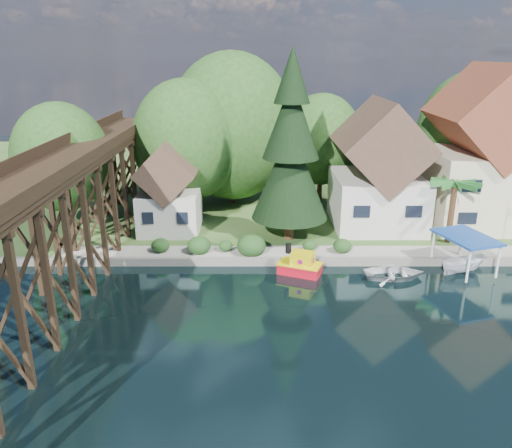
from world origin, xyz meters
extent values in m
plane|color=black|center=(0.00, 0.00, 0.00)|extent=(140.00, 140.00, 0.00)
cube|color=#2B5120|center=(0.00, 34.00, 0.25)|extent=(140.00, 52.00, 0.50)
cube|color=slate|center=(4.00, 8.00, 0.31)|extent=(60.00, 0.40, 0.62)
cube|color=gray|center=(6.00, 9.30, 0.53)|extent=(50.00, 2.60, 0.06)
cube|color=black|center=(-16.00, -3.20, 4.00)|extent=(4.00, 0.36, 8.00)
cube|color=black|center=(-16.00, 0.00, 4.00)|extent=(4.00, 0.36, 8.00)
cube|color=black|center=(-16.00, 3.20, 4.00)|extent=(4.00, 0.36, 8.00)
cube|color=black|center=(-16.00, 6.40, 4.00)|extent=(4.00, 0.36, 8.00)
cube|color=black|center=(-16.00, 9.60, 4.00)|extent=(4.00, 0.36, 8.00)
cube|color=black|center=(-16.00, 12.80, 4.00)|extent=(4.00, 0.36, 8.00)
cube|color=black|center=(-16.00, 16.00, 4.00)|extent=(4.00, 0.36, 8.00)
cube|color=black|center=(-16.00, 19.20, 4.00)|extent=(4.00, 0.36, 8.00)
cube|color=black|center=(-16.00, 22.40, 4.00)|extent=(4.00, 0.36, 8.00)
cube|color=black|center=(-16.00, 25.60, 4.00)|extent=(4.00, 0.36, 8.00)
cube|color=black|center=(-17.75, 6.00, 8.05)|extent=(0.35, 44.00, 0.35)
cube|color=black|center=(-14.25, 6.00, 8.05)|extent=(0.35, 44.00, 0.35)
cube|color=black|center=(-16.00, 6.00, 8.35)|extent=(4.00, 44.00, 0.30)
cube|color=black|center=(-18.00, 6.00, 8.90)|extent=(0.12, 44.00, 0.80)
cube|color=black|center=(-14.00, 6.00, 8.90)|extent=(0.12, 44.00, 0.80)
cube|color=beige|center=(7.00, 16.00, 2.75)|extent=(7.50, 8.00, 4.50)
cube|color=#463125|center=(7.00, 16.00, 7.70)|extent=(7.64, 8.64, 7.64)
cube|color=black|center=(4.90, 11.96, 2.98)|extent=(1.35, 0.08, 1.00)
cube|color=black|center=(9.10, 11.96, 2.98)|extent=(1.35, 0.08, 1.00)
cube|color=beige|center=(16.00, 16.50, 3.75)|extent=(8.50, 8.50, 6.50)
cube|color=maroon|center=(16.00, 16.50, 10.06)|extent=(8.65, 9.18, 8.65)
cube|color=black|center=(13.62, 12.21, 4.08)|extent=(1.53, 0.08, 1.00)
cube|color=beige|center=(-11.00, 14.50, 2.25)|extent=(5.00, 5.00, 3.50)
cube|color=#463125|center=(-11.00, 14.50, 5.80)|extent=(5.09, 5.40, 5.09)
cube|color=black|center=(-12.40, 11.96, 2.43)|extent=(0.90, 0.08, 1.00)
cube|color=black|center=(-9.60, 11.96, 2.43)|extent=(0.90, 0.08, 1.00)
cylinder|color=#382314|center=(-10.00, 19.00, 2.75)|extent=(0.50, 0.50, 4.50)
ellipsoid|color=#204017|center=(-10.00, 19.00, 7.50)|extent=(4.40, 4.40, 5.06)
cylinder|color=#382314|center=(-6.00, 23.00, 2.98)|extent=(0.50, 0.50, 4.95)
ellipsoid|color=#204017|center=(-6.00, 23.00, 8.20)|extent=(5.00, 5.00, 5.75)
cylinder|color=#382314|center=(3.00, 24.00, 2.52)|extent=(0.50, 0.50, 4.05)
ellipsoid|color=#204017|center=(3.00, 24.00, 6.80)|extent=(4.00, 4.00, 4.60)
cylinder|color=#382314|center=(18.00, 24.00, 2.75)|extent=(0.50, 0.50, 4.50)
ellipsoid|color=#204017|center=(18.00, 24.00, 7.50)|extent=(4.60, 4.60, 5.29)
cylinder|color=#382314|center=(-20.00, 15.00, 2.52)|extent=(0.50, 0.50, 4.05)
ellipsoid|color=#204017|center=(-20.00, 15.00, 6.80)|extent=(4.00, 4.00, 4.60)
ellipsoid|color=#153A15|center=(-8.00, 9.20, 1.27)|extent=(1.98, 1.98, 1.53)
ellipsoid|color=#153A15|center=(-6.00, 9.50, 1.09)|extent=(1.54, 1.54, 1.19)
ellipsoid|color=#153A15|center=(-4.00, 9.00, 1.35)|extent=(2.20, 2.20, 1.70)
ellipsoid|color=#153A15|center=(-11.00, 9.40, 1.18)|extent=(1.76, 1.76, 1.36)
ellipsoid|color=#153A15|center=(0.50, 9.60, 1.09)|extent=(1.54, 1.54, 1.19)
ellipsoid|color=#153A15|center=(3.00, 9.30, 1.18)|extent=(1.76, 1.76, 1.36)
cylinder|color=#382314|center=(-0.91, 12.44, 1.90)|extent=(0.84, 0.84, 2.80)
cone|color=black|center=(-0.91, 12.44, 6.10)|extent=(6.16, 6.16, 7.46)
cone|color=black|center=(-0.91, 12.44, 10.29)|extent=(4.48, 4.48, 6.06)
cone|color=black|center=(-0.91, 12.44, 13.56)|extent=(2.80, 2.80, 4.20)
cylinder|color=#382314|center=(11.99, 11.58, 2.84)|extent=(0.47, 0.47, 4.68)
ellipsoid|color=#1A501F|center=(11.99, 11.58, 5.39)|extent=(4.92, 4.92, 1.06)
cube|color=red|center=(-0.48, 6.55, 0.34)|extent=(3.33, 2.58, 0.79)
cube|color=#D5C10B|center=(-0.48, 6.55, 0.77)|extent=(3.46, 2.71, 0.10)
cube|color=#D5C10B|center=(-0.30, 6.47, 1.18)|extent=(1.91, 1.69, 0.98)
cylinder|color=black|center=(-1.30, 6.88, 1.82)|extent=(0.43, 0.43, 0.69)
cylinder|color=#9C0C58|center=(-0.53, 5.91, 1.18)|extent=(0.36, 0.21, 0.35)
cylinder|color=#9C0C58|center=(-0.07, 7.04, 1.18)|extent=(0.36, 0.21, 0.35)
cylinder|color=#9C0C58|center=(0.43, 6.17, 1.18)|extent=(0.21, 0.36, 0.35)
imported|color=silver|center=(6.16, 5.82, 0.44)|extent=(4.32, 3.17, 0.87)
imported|color=white|center=(11.29, 6.70, 0.68)|extent=(3.78, 2.34, 1.37)
cube|color=#164191|center=(11.29, 6.70, 2.75)|extent=(4.21, 5.10, 0.16)
cylinder|color=white|center=(13.05, 5.24, 1.51)|extent=(0.16, 0.16, 2.47)
cylinder|color=white|center=(11.89, 8.91, 1.51)|extent=(0.16, 0.16, 2.47)
cylinder|color=white|center=(10.70, 4.50, 1.51)|extent=(0.16, 0.16, 2.47)
cylinder|color=white|center=(9.54, 8.16, 1.51)|extent=(0.16, 0.16, 2.47)
camera|label=1|loc=(-3.66, -26.34, 15.11)|focal=35.00mm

